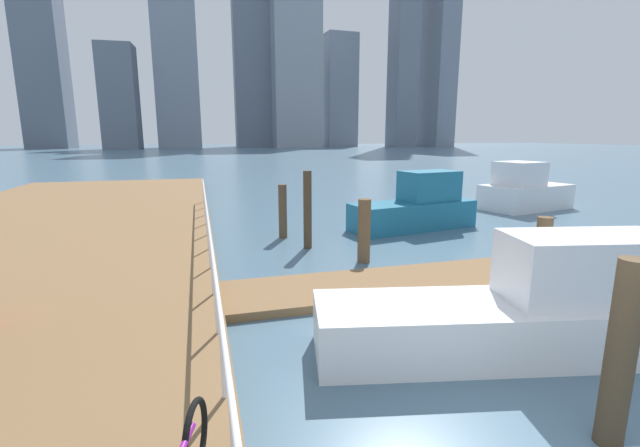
{
  "coord_description": "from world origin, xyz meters",
  "views": [
    {
      "loc": [
        -3.3,
        -2.64,
        3.49
      ],
      "look_at": [
        -0.99,
        5.59,
        1.73
      ],
      "focal_mm": 24.18,
      "sensor_mm": 36.0,
      "label": 1
    }
  ],
  "objects": [
    {
      "name": "skyline_tower_3",
      "position": [
        13.45,
        132.22,
        38.69
      ],
      "size": [
        11.04,
        13.6,
        77.37
      ],
      "primitive_type": "cube",
      "rotation": [
        0.0,
        0.0,
        -0.05
      ],
      "color": "slate",
      "rests_on": "ground_plane"
    },
    {
      "name": "skyline_tower_1",
      "position": [
        -21.23,
        117.1,
        12.59
      ],
      "size": [
        8.72,
        7.92,
        25.17
      ],
      "primitive_type": "cube",
      "rotation": [
        0.0,
        0.0,
        -0.06
      ],
      "color": "slate",
      "rests_on": "ground_plane"
    },
    {
      "name": "floating_dock",
      "position": [
        1.8,
        6.11,
        0.09
      ],
      "size": [
        10.6,
        2.0,
        0.18
      ],
      "primitive_type": "cube",
      "color": "olive",
      "rests_on": "ground_plane"
    },
    {
      "name": "boardwalk",
      "position": [
        -8.5,
        11.0,
        0.2
      ],
      "size": [
        11.0,
        38.0,
        0.4
      ],
      "primitive_type": "cube",
      "color": "olive",
      "rests_on": "ground_plane"
    },
    {
      "name": "moored_boat_1",
      "position": [
        11.64,
        14.44,
        0.86
      ],
      "size": [
        4.67,
        3.04,
        2.28
      ],
      "color": "white",
      "rests_on": "ground_plane"
    },
    {
      "name": "dock_piling_4",
      "position": [
        3.55,
        4.5,
        0.92
      ],
      "size": [
        0.31,
        0.31,
        1.83
      ],
      "primitive_type": "cylinder",
      "color": "brown",
      "rests_on": "ground_plane"
    },
    {
      "name": "dock_piling_2",
      "position": [
        -0.12,
        10.13,
        1.21
      ],
      "size": [
        0.26,
        0.26,
        2.43
      ],
      "primitive_type": "cylinder",
      "color": "#473826",
      "rests_on": "ground_plane"
    },
    {
      "name": "dock_piling_0",
      "position": [
        1.09,
        0.67,
        1.1
      ],
      "size": [
        0.31,
        0.31,
        2.21
      ],
      "primitive_type": "cylinder",
      "color": "#473826",
      "rests_on": "ground_plane"
    },
    {
      "name": "dock_piling_5",
      "position": [
        -0.6,
        11.72,
        0.93
      ],
      "size": [
        0.29,
        0.29,
        1.85
      ],
      "primitive_type": "cylinder",
      "color": "brown",
      "rests_on": "ground_plane"
    },
    {
      "name": "skyline_tower_7",
      "position": [
        68.18,
        120.88,
        35.38
      ],
      "size": [
        7.81,
        13.88,
        70.77
      ],
      "primitive_type": "cube",
      "rotation": [
        0.0,
        0.0,
        0.09
      ],
      "color": "slate",
      "rests_on": "ground_plane"
    },
    {
      "name": "dock_piling_3",
      "position": [
        1.02,
        8.23,
        0.89
      ],
      "size": [
        0.35,
        0.35,
        1.78
      ],
      "primitive_type": "cylinder",
      "color": "brown",
      "rests_on": "ground_plane"
    },
    {
      "name": "skyline_tower_6",
      "position": [
        56.41,
        119.45,
        41.25
      ],
      "size": [
        6.7,
        7.75,
        82.51
      ],
      "primitive_type": "cube",
      "rotation": [
        0.0,
        0.0,
        0.01
      ],
      "color": "slate",
      "rests_on": "ground_plane"
    },
    {
      "name": "skyline_tower_4",
      "position": [
        25.06,
        124.28,
        27.25
      ],
      "size": [
        14.21,
        9.16,
        54.51
      ],
      "primitive_type": "cube",
      "rotation": [
        0.0,
        0.0,
        0.06
      ],
      "color": "#8C939E",
      "rests_on": "ground_plane"
    },
    {
      "name": "skyline_tower_2",
      "position": [
        -7.76,
        123.62,
        19.55
      ],
      "size": [
        11.39,
        13.99,
        39.1
      ],
      "primitive_type": "cube",
      "rotation": [
        0.0,
        0.0,
        0.04
      ],
      "color": "gray",
      "rests_on": "ground_plane"
    },
    {
      "name": "ground_plane",
      "position": [
        0.0,
        20.0,
        0.0
      ],
      "size": [
        300.0,
        300.0,
        0.0
      ],
      "primitive_type": "plane",
      "color": "slate"
    },
    {
      "name": "skyline_tower_5",
      "position": [
        40.03,
        129.57,
        16.78
      ],
      "size": [
        9.95,
        8.9,
        33.56
      ],
      "primitive_type": "cube",
      "rotation": [
        0.0,
        0.0,
        0.05
      ],
      "color": "gray",
      "rests_on": "ground_plane"
    },
    {
      "name": "moored_boat_0",
      "position": [
        4.61,
        11.88,
        0.81
      ],
      "size": [
        5.11,
        2.48,
        2.16
      ],
      "color": "#1E6B8C",
      "rests_on": "ground_plane"
    },
    {
      "name": "boardwalk_railing",
      "position": [
        -3.15,
        6.61,
        1.25
      ],
      "size": [
        0.06,
        23.22,
        1.08
      ],
      "color": "white",
      "rests_on": "boardwalk"
    },
    {
      "name": "moored_boat_2",
      "position": [
        2.0,
        2.66,
        0.7
      ],
      "size": [
        7.25,
        2.94,
        1.96
      ],
      "color": "white",
      "rests_on": "ground_plane"
    }
  ]
}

